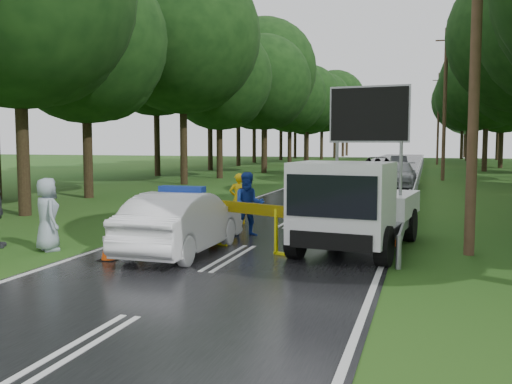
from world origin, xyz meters
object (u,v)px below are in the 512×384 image
at_px(queue_car_second, 398,175).
at_px(work_truck, 355,206).
at_px(queue_car_third, 377,167).
at_px(civilian, 249,204).
at_px(officer, 239,199).
at_px(police_sedan, 183,223).
at_px(queue_car_fourth, 399,163).
at_px(barrier, 250,215).
at_px(queue_car_first, 369,180).

bearing_deg(queue_car_second, work_truck, -88.59).
bearing_deg(work_truck, queue_car_second, 97.21).
bearing_deg(queue_car_third, civilian, -97.08).
distance_m(officer, queue_car_second, 17.46).
bearing_deg(police_sedan, queue_car_fourth, -94.14).
xyz_separation_m(barrier, officer, (-1.63, 4.00, -0.06)).
relative_size(barrier, queue_car_third, 0.48).
bearing_deg(queue_car_second, police_sedan, -98.59).
bearing_deg(queue_car_first, barrier, -89.61).
height_order(queue_car_first, queue_car_fourth, queue_car_first).
xyz_separation_m(police_sedan, barrier, (1.41, 0.79, 0.15)).
distance_m(police_sedan, queue_car_first, 16.02).
distance_m(officer, civilian, 2.22).
relative_size(civilian, queue_car_fourth, 0.45).
distance_m(officer, queue_car_third, 24.42).
xyz_separation_m(civilian, queue_car_third, (1.30, 26.31, -0.14)).
bearing_deg(queue_car_fourth, barrier, -98.07).
bearing_deg(barrier, queue_car_second, 107.20).
distance_m(work_truck, queue_car_second, 20.29).
xyz_separation_m(barrier, queue_car_second, (2.44, 20.98, -0.19)).
xyz_separation_m(police_sedan, civilian, (0.75, 2.79, 0.17)).
xyz_separation_m(police_sedan, work_truck, (3.84, 1.48, 0.36)).
relative_size(work_truck, queue_car_third, 0.97).
bearing_deg(queue_car_fourth, police_sedan, -100.02).
bearing_deg(queue_car_second, civilian, -97.83).
relative_size(queue_car_first, queue_car_third, 0.84).
bearing_deg(queue_car_first, queue_car_fourth, 95.14).
xyz_separation_m(queue_car_first, queue_car_second, (1.07, 6.00, -0.08)).
height_order(police_sedan, queue_car_third, police_sedan).
height_order(barrier, officer, officer).
relative_size(police_sedan, work_truck, 0.83).
bearing_deg(queue_car_first, police_sedan, -94.38).
bearing_deg(work_truck, civilian, 164.32).
bearing_deg(officer, queue_car_first, -135.52).
height_order(work_truck, queue_car_third, work_truck).
relative_size(queue_car_second, queue_car_fourth, 1.21).
height_order(barrier, civilian, civilian).
relative_size(officer, queue_car_second, 0.34).
relative_size(barrier, civilian, 1.45).
height_order(work_truck, barrier, work_truck).
relative_size(queue_car_third, queue_car_fourth, 1.37).
distance_m(queue_car_second, queue_car_fourth, 18.58).
bearing_deg(work_truck, barrier, -156.85).
xyz_separation_m(work_truck, queue_car_third, (-1.79, 27.62, -0.34)).
bearing_deg(police_sedan, barrier, -150.58).
bearing_deg(barrier, officer, 135.97).
height_order(work_truck, officer, work_truck).
bearing_deg(queue_car_fourth, queue_car_first, -96.27).
distance_m(civilian, queue_car_fourth, 37.62).
bearing_deg(police_sedan, civilian, -104.96).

